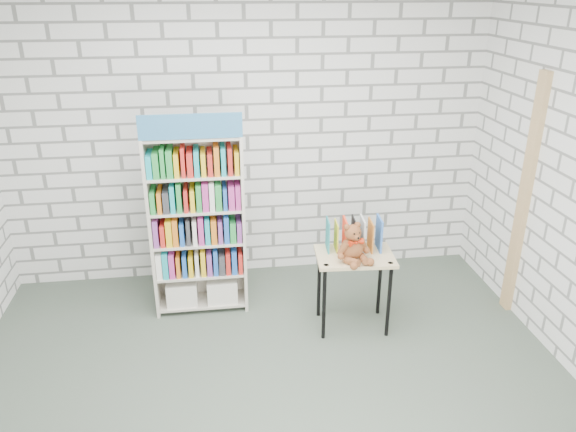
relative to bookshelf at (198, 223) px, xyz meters
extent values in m
plane|color=#445144|center=(0.49, -1.36, -0.82)|extent=(4.50, 4.50, 0.00)
cube|color=silver|center=(0.49, 0.64, 0.58)|extent=(4.50, 0.02, 2.80)
cube|color=beige|center=(-0.39, -0.01, -0.02)|extent=(0.03, 0.31, 1.60)
cube|color=beige|center=(0.39, -0.01, -0.02)|extent=(0.03, 0.31, 1.60)
cube|color=beige|center=(0.00, 0.14, -0.02)|extent=(0.80, 0.02, 1.60)
cube|color=teal|center=(0.00, -0.15, 0.88)|extent=(0.80, 0.02, 0.20)
cube|color=beige|center=(0.00, -0.01, -0.77)|extent=(0.75, 0.29, 0.02)
cube|color=beige|center=(0.00, -0.01, -0.46)|extent=(0.75, 0.29, 0.02)
cube|color=beige|center=(0.00, -0.01, -0.16)|extent=(0.75, 0.29, 0.02)
cube|color=beige|center=(0.00, -0.01, 0.14)|extent=(0.75, 0.29, 0.02)
cube|color=beige|center=(0.00, -0.01, 0.44)|extent=(0.75, 0.29, 0.02)
cube|color=beige|center=(0.00, -0.01, 0.76)|extent=(0.75, 0.29, 0.02)
cube|color=silver|center=(-0.18, -0.01, -0.65)|extent=(0.27, 0.25, 0.21)
cube|color=silver|center=(0.18, -0.01, -0.65)|extent=(0.27, 0.25, 0.21)
cube|color=white|center=(0.00, -0.02, -0.35)|extent=(0.75, 0.25, 0.21)
cube|color=purple|center=(0.00, -0.02, -0.04)|extent=(0.75, 0.25, 0.21)
cube|color=#333338|center=(0.00, -0.02, 0.26)|extent=(0.75, 0.25, 0.21)
cube|color=red|center=(0.00, -0.02, 0.56)|extent=(0.75, 0.25, 0.21)
cube|color=tan|center=(1.26, -0.49, -0.16)|extent=(0.66, 0.48, 0.03)
cylinder|color=black|center=(0.98, -0.64, -0.50)|extent=(0.03, 0.03, 0.65)
cylinder|color=black|center=(1.01, -0.31, -0.50)|extent=(0.03, 0.03, 0.65)
cylinder|color=black|center=(1.51, -0.68, -0.50)|extent=(0.03, 0.03, 0.65)
cylinder|color=black|center=(1.54, -0.34, -0.50)|extent=(0.03, 0.03, 0.65)
cylinder|color=black|center=(0.99, -0.63, -0.15)|extent=(0.04, 0.04, 0.01)
cylinder|color=black|center=(1.50, -0.67, -0.15)|extent=(0.04, 0.04, 0.01)
cube|color=teal|center=(1.06, -0.38, -0.01)|extent=(0.03, 0.19, 0.26)
cube|color=yellow|center=(1.13, -0.38, -0.01)|extent=(0.03, 0.19, 0.26)
cube|color=#FF391B|center=(1.20, -0.39, -0.01)|extent=(0.03, 0.19, 0.26)
cube|color=black|center=(1.27, -0.39, -0.01)|extent=(0.03, 0.19, 0.26)
cube|color=silver|center=(1.34, -0.40, -0.01)|extent=(0.03, 0.19, 0.26)
cube|color=#BD6821|center=(1.41, -0.40, -0.01)|extent=(0.03, 0.19, 0.26)
cube|color=blue|center=(1.48, -0.41, -0.01)|extent=(0.03, 0.19, 0.26)
ellipsoid|color=brown|center=(1.21, -0.57, -0.05)|extent=(0.19, 0.16, 0.19)
sphere|color=brown|center=(1.21, -0.57, 0.09)|extent=(0.13, 0.13, 0.13)
sphere|color=brown|center=(1.16, -0.57, 0.14)|extent=(0.05, 0.05, 0.05)
sphere|color=brown|center=(1.26, -0.54, 0.14)|extent=(0.05, 0.05, 0.05)
sphere|color=brown|center=(1.23, -0.62, 0.07)|extent=(0.05, 0.05, 0.05)
sphere|color=black|center=(1.21, -0.63, 0.11)|extent=(0.02, 0.02, 0.02)
sphere|color=black|center=(1.25, -0.61, 0.11)|extent=(0.02, 0.02, 0.02)
sphere|color=black|center=(1.24, -0.64, 0.08)|extent=(0.02, 0.02, 0.02)
cylinder|color=brown|center=(1.13, -0.61, -0.02)|extent=(0.10, 0.07, 0.13)
cylinder|color=brown|center=(1.31, -0.55, -0.02)|extent=(0.09, 0.10, 0.13)
sphere|color=brown|center=(1.11, -0.63, -0.08)|extent=(0.05, 0.05, 0.05)
sphere|color=brown|center=(1.33, -0.56, -0.08)|extent=(0.05, 0.05, 0.05)
cylinder|color=brown|center=(1.19, -0.67, -0.11)|extent=(0.13, 0.15, 0.07)
cylinder|color=brown|center=(1.29, -0.64, -0.11)|extent=(0.06, 0.14, 0.07)
sphere|color=brown|center=(1.19, -0.74, -0.11)|extent=(0.06, 0.06, 0.06)
sphere|color=brown|center=(1.33, -0.69, -0.11)|extent=(0.06, 0.06, 0.06)
cone|color=red|center=(1.20, -0.63, 0.03)|extent=(0.07, 0.06, 0.05)
cone|color=red|center=(1.26, -0.61, 0.03)|extent=(0.07, 0.06, 0.05)
sphere|color=red|center=(1.23, -0.62, 0.03)|extent=(0.03, 0.03, 0.03)
cube|color=tan|center=(2.71, -0.41, 0.23)|extent=(0.05, 0.12, 2.10)
camera|label=1|loc=(0.15, -4.45, 1.93)|focal=35.00mm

